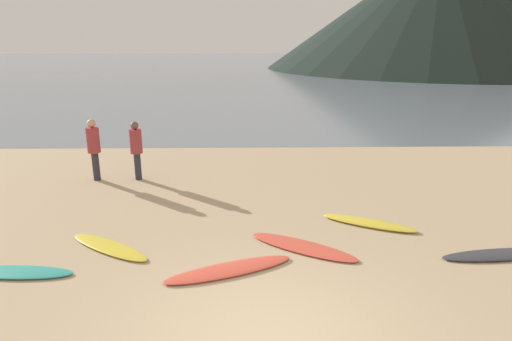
{
  "coord_description": "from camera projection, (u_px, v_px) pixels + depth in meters",
  "views": [
    {
      "loc": [
        -0.23,
        -4.87,
        3.95
      ],
      "look_at": [
        -0.01,
        6.1,
        0.6
      ],
      "focal_mm": 30.75,
      "sensor_mm": 36.0,
      "label": 1
    }
  ],
  "objects": [
    {
      "name": "surfboard_0",
      "position": [
        16.0,
        272.0,
        7.61
      ],
      "size": [
        2.03,
        0.59,
        0.06
      ],
      "primitive_type": "ellipsoid",
      "rotation": [
        0.0,
        0.0,
        -0.06
      ],
      "color": "teal",
      "rests_on": "ground"
    },
    {
      "name": "person_0",
      "position": [
        94.0,
        145.0,
        12.34
      ],
      "size": [
        0.36,
        0.36,
        1.77
      ],
      "rotation": [
        0.0,
        0.0,
        2.15
      ],
      "color": "#2D2D38",
      "rests_on": "ground"
    },
    {
      "name": "surfboard_1",
      "position": [
        109.0,
        247.0,
        8.52
      ],
      "size": [
        1.95,
        1.52,
        0.07
      ],
      "primitive_type": "ellipsoid",
      "rotation": [
        0.0,
        0.0,
        -0.6
      ],
      "color": "yellow",
      "rests_on": "ground"
    },
    {
      "name": "ground_plane",
      "position": [
        254.0,
        157.0,
        15.4
      ],
      "size": [
        120.0,
        120.0,
        0.2
      ],
      "primitive_type": "cube",
      "color": "tan",
      "rests_on": "ground"
    },
    {
      "name": "surfboard_5",
      "position": [
        503.0,
        254.0,
        8.23
      ],
      "size": [
        2.46,
        0.72,
        0.07
      ],
      "primitive_type": "ellipsoid",
      "rotation": [
        0.0,
        0.0,
        0.11
      ],
      "color": "#333338",
      "rests_on": "ground"
    },
    {
      "name": "surfboard_3",
      "position": [
        303.0,
        247.0,
        8.54
      ],
      "size": [
        2.21,
        1.68,
        0.06
      ],
      "primitive_type": "ellipsoid",
      "rotation": [
        0.0,
        0.0,
        -0.57
      ],
      "color": "#D84C38",
      "rests_on": "ground"
    },
    {
      "name": "ocean_water",
      "position": [
        249.0,
        65.0,
        64.17
      ],
      "size": [
        140.0,
        100.0,
        0.01
      ],
      "primitive_type": "cube",
      "color": "slate",
      "rests_on": "ground"
    },
    {
      "name": "person_1",
      "position": [
        136.0,
        146.0,
        12.4
      ],
      "size": [
        0.34,
        0.34,
        1.69
      ],
      "rotation": [
        0.0,
        0.0,
        2.1
      ],
      "color": "#2D2D38",
      "rests_on": "ground"
    },
    {
      "name": "headland_hill",
      "position": [
        437.0,
        8.0,
        55.92
      ],
      "size": [
        43.2,
        43.2,
        15.11
      ],
      "primitive_type": "cone",
      "color": "black",
      "rests_on": "ground"
    },
    {
      "name": "surfboard_2",
      "position": [
        229.0,
        269.0,
        7.7
      ],
      "size": [
        2.38,
        1.34,
        0.07
      ],
      "primitive_type": "ellipsoid",
      "rotation": [
        0.0,
        0.0,
        0.37
      ],
      "color": "#D84C38",
      "rests_on": "ground"
    },
    {
      "name": "surfboard_4",
      "position": [
        369.0,
        223.0,
        9.61
      ],
      "size": [
        2.04,
        1.35,
        0.09
      ],
      "primitive_type": "ellipsoid",
      "rotation": [
        0.0,
        0.0,
        -0.48
      ],
      "color": "yellow",
      "rests_on": "ground"
    }
  ]
}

